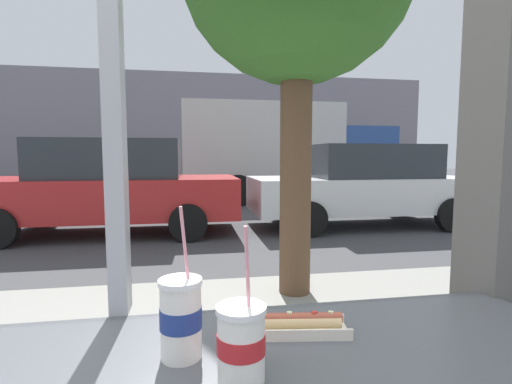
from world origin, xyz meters
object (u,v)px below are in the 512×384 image
at_px(soda_cup_right, 181,317).
at_px(box_truck, 282,150).
at_px(soda_cup_left, 241,342).
at_px(parked_car_red, 108,187).
at_px(parked_car_white, 364,185).
at_px(hotdog_tray_far, 294,324).

distance_m(soda_cup_right, box_truck, 11.48).
bearing_deg(soda_cup_right, soda_cup_left, -42.02).
xyz_separation_m(parked_car_red, parked_car_white, (4.99, 0.00, -0.03)).
relative_size(soda_cup_left, soda_cup_right, 0.92).
distance_m(hotdog_tray_far, box_truck, 11.36).
height_order(hotdog_tray_far, parked_car_white, parked_car_white).
bearing_deg(parked_car_red, soda_cup_right, -77.28).
bearing_deg(parked_car_white, parked_car_red, 180.00).
distance_m(soda_cup_left, hotdog_tray_far, 0.23).
bearing_deg(soda_cup_right, hotdog_tray_far, 13.86).
height_order(soda_cup_left, box_truck, box_truck).
relative_size(soda_cup_right, parked_car_red, 0.07).
bearing_deg(hotdog_tray_far, soda_cup_left, -131.64).
bearing_deg(parked_car_red, hotdog_tray_far, -74.90).
xyz_separation_m(soda_cup_right, parked_car_red, (-1.46, 6.47, -0.21)).
xyz_separation_m(parked_car_red, box_truck, (4.39, 4.62, 0.76)).
relative_size(soda_cup_right, box_truck, 0.05).
relative_size(hotdog_tray_far, parked_car_red, 0.06).
bearing_deg(parked_car_white, box_truck, 97.51).
xyz_separation_m(soda_cup_right, box_truck, (2.92, 11.09, 0.55)).
bearing_deg(parked_car_white, soda_cup_left, -117.46).
xyz_separation_m(soda_cup_left, soda_cup_right, (-0.12, 0.10, 0.01)).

